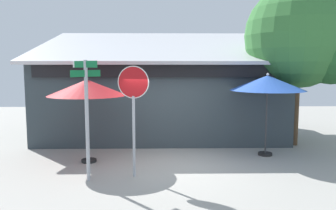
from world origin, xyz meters
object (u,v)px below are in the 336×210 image
Objects in this scene: street_sign_post at (87,108)px; shade_tree at (307,38)px; patio_umbrella_crimson_left at (87,88)px; stop_sign at (133,99)px; patio_umbrella_royal_blue_center at (268,83)px.

street_sign_post is 0.52× the size of shade_tree.
patio_umbrella_crimson_left is at bearing -164.78° from shade_tree.
shade_tree is at bearing 29.89° from stop_sign.
street_sign_post is 1.18× the size of patio_umbrella_crimson_left.
stop_sign is at bearing -150.11° from shade_tree.
shade_tree reaches higher than patio_umbrella_crimson_left.
street_sign_post reaches higher than patio_umbrella_royal_blue_center.
shade_tree is (6.83, 3.58, 1.95)m from street_sign_post.
patio_umbrella_royal_blue_center is 0.46× the size of shade_tree.
street_sign_post is 7.95m from shade_tree.
shade_tree is (7.17, 1.95, 1.58)m from patio_umbrella_crimson_left.
stop_sign reaches higher than patio_umbrella_royal_blue_center.
patio_umbrella_crimson_left is 5.48m from patio_umbrella_royal_blue_center.
stop_sign is 0.50× the size of shade_tree.
shade_tree reaches higher than patio_umbrella_royal_blue_center.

